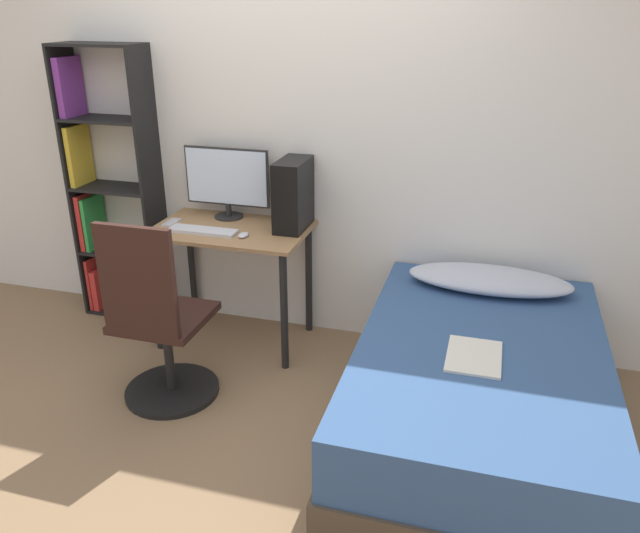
# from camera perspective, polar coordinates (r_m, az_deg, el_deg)

# --- Properties ---
(ground_plane) EXTENTS (14.00, 14.00, 0.00)m
(ground_plane) POSITION_cam_1_polar(r_m,az_deg,el_deg) (3.25, -10.33, -15.58)
(ground_plane) COLOR #846647
(wall_back) EXTENTS (8.00, 0.05, 2.50)m
(wall_back) POSITION_cam_1_polar(r_m,az_deg,el_deg) (3.85, -2.92, 11.65)
(wall_back) COLOR silver
(wall_back) RESTS_ON ground_plane
(desk) EXTENTS (0.93, 0.58, 0.76)m
(desk) POSITION_cam_1_polar(r_m,az_deg,el_deg) (3.83, -8.06, 1.64)
(desk) COLOR #997047
(desk) RESTS_ON ground_plane
(bookshelf) EXTENTS (0.56, 0.27, 1.78)m
(bookshelf) POSITION_cam_1_polar(r_m,az_deg,el_deg) (4.35, -19.02, 6.45)
(bookshelf) COLOR black
(bookshelf) RESTS_ON ground_plane
(office_chair) EXTENTS (0.52, 0.52, 1.05)m
(office_chair) POSITION_cam_1_polar(r_m,az_deg,el_deg) (3.38, -14.47, -5.92)
(office_chair) COLOR black
(office_chair) RESTS_ON ground_plane
(bed) EXTENTS (1.17, 1.81, 0.54)m
(bed) POSITION_cam_1_polar(r_m,az_deg,el_deg) (3.16, 14.18, -11.22)
(bed) COLOR #4C3D2D
(bed) RESTS_ON ground_plane
(pillow) EXTENTS (0.89, 0.36, 0.11)m
(pillow) POSITION_cam_1_polar(r_m,az_deg,el_deg) (3.57, 15.22, -1.16)
(pillow) COLOR #B2B7C6
(pillow) RESTS_ON bed
(magazine) EXTENTS (0.24, 0.32, 0.01)m
(magazine) POSITION_cam_1_polar(r_m,az_deg,el_deg) (2.90, 13.90, -7.97)
(magazine) COLOR silver
(magazine) RESTS_ON bed
(monitor) EXTENTS (0.55, 0.18, 0.44)m
(monitor) POSITION_cam_1_polar(r_m,az_deg,el_deg) (3.92, -8.51, 7.82)
(monitor) COLOR black
(monitor) RESTS_ON desk
(keyboard) EXTENTS (0.41, 0.11, 0.02)m
(keyboard) POSITION_cam_1_polar(r_m,az_deg,el_deg) (3.74, -10.63, 3.23)
(keyboard) COLOR silver
(keyboard) RESTS_ON desk
(pc_tower) EXTENTS (0.16, 0.32, 0.41)m
(pc_tower) POSITION_cam_1_polar(r_m,az_deg,el_deg) (3.69, -2.46, 6.59)
(pc_tower) COLOR black
(pc_tower) RESTS_ON desk
(mouse) EXTENTS (0.06, 0.09, 0.02)m
(mouse) POSITION_cam_1_polar(r_m,az_deg,el_deg) (3.63, -7.02, 2.89)
(mouse) COLOR silver
(mouse) RESTS_ON desk
(phone) EXTENTS (0.07, 0.14, 0.01)m
(phone) POSITION_cam_1_polar(r_m,az_deg,el_deg) (3.94, -13.41, 3.95)
(phone) COLOR #B7B7BC
(phone) RESTS_ON desk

